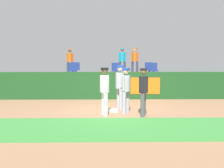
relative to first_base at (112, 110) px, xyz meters
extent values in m
plane|color=#936B4C|center=(0.16, 0.07, -0.04)|extent=(60.00, 60.00, 0.00)
cube|color=#388438|center=(0.16, -2.58, -0.04)|extent=(18.00, 2.80, 0.01)
cube|color=white|center=(0.00, 0.00, 0.00)|extent=(0.40, 0.40, 0.08)
cylinder|color=white|center=(-0.34, -0.57, 0.39)|extent=(0.15, 0.15, 0.86)
cylinder|color=white|center=(-0.26, -0.87, 0.39)|extent=(0.15, 0.15, 0.86)
cylinder|color=white|center=(-0.30, -0.72, 1.13)|extent=(0.41, 0.41, 0.61)
sphere|color=brown|center=(-0.30, -0.72, 1.61)|extent=(0.23, 0.23, 0.23)
cube|color=black|center=(-0.30, -0.72, 1.68)|extent=(0.29, 0.29, 0.08)
cylinder|color=white|center=(-0.36, -0.53, 1.15)|extent=(0.09, 0.09, 0.57)
cylinder|color=white|center=(-0.25, -0.92, 1.15)|extent=(0.09, 0.09, 0.57)
ellipsoid|color=brown|center=(-0.26, -0.50, 0.90)|extent=(0.17, 0.22, 0.28)
cylinder|color=#9EA3AD|center=(0.57, -0.24, 0.38)|extent=(0.14, 0.14, 0.85)
cylinder|color=#9EA3AD|center=(0.43, -0.51, 0.38)|extent=(0.14, 0.14, 0.85)
cylinder|color=#9EA3AD|center=(0.50, -0.38, 1.11)|extent=(0.44, 0.44, 0.60)
sphere|color=beige|center=(0.50, -0.38, 1.58)|extent=(0.22, 0.22, 0.22)
cube|color=#193899|center=(0.50, -0.38, 1.65)|extent=(0.32, 0.32, 0.08)
cylinder|color=#9EA3AD|center=(0.60, -0.20, 1.13)|extent=(0.09, 0.09, 0.56)
cylinder|color=#9EA3AD|center=(0.41, -0.55, 1.13)|extent=(0.09, 0.09, 0.56)
cylinder|color=#9EA3AD|center=(0.26, 0.50, 0.41)|extent=(0.15, 0.15, 0.89)
cylinder|color=#9EA3AD|center=(0.35, 0.19, 0.41)|extent=(0.15, 0.15, 0.89)
cylinder|color=#9EA3AD|center=(0.30, 0.35, 1.16)|extent=(0.42, 0.42, 0.63)
sphere|color=beige|center=(0.30, 0.35, 1.65)|extent=(0.23, 0.23, 0.23)
cube|color=#193899|center=(0.30, 0.35, 1.73)|extent=(0.30, 0.30, 0.08)
cylinder|color=#9EA3AD|center=(0.25, 0.55, 1.18)|extent=(0.09, 0.09, 0.59)
cylinder|color=#9EA3AD|center=(0.36, 0.15, 1.18)|extent=(0.09, 0.09, 0.59)
cylinder|color=#4C4C51|center=(1.15, -0.75, 0.39)|extent=(0.15, 0.15, 0.86)
cylinder|color=#4C4C51|center=(1.05, -1.05, 0.39)|extent=(0.15, 0.15, 0.86)
cylinder|color=black|center=(1.10, -0.90, 1.12)|extent=(0.42, 0.42, 0.60)
sphere|color=#8C6647|center=(1.10, -0.90, 1.59)|extent=(0.22, 0.22, 0.22)
cube|color=black|center=(1.10, -0.90, 1.66)|extent=(0.29, 0.29, 0.08)
cylinder|color=black|center=(1.16, -0.71, 1.14)|extent=(0.09, 0.09, 0.56)
cylinder|color=black|center=(1.04, -1.09, 1.14)|extent=(0.09, 0.09, 0.56)
cube|color=#19471E|center=(0.16, 3.30, 0.66)|extent=(18.00, 0.24, 1.41)
cube|color=orange|center=(1.74, 3.18, 0.66)|extent=(1.50, 0.02, 0.84)
cube|color=#59595E|center=(0.16, 5.87, 0.47)|extent=(18.00, 4.80, 1.02)
cylinder|color=#4C4C51|center=(-2.18, 6.47, 1.18)|extent=(0.08, 0.08, 0.40)
cube|color=navy|center=(-2.18, 6.47, 1.38)|extent=(0.46, 0.44, 0.08)
cube|color=navy|center=(-2.18, 6.66, 1.62)|extent=(0.46, 0.06, 0.40)
cylinder|color=#4C4C51|center=(-2.15, 4.67, 1.18)|extent=(0.08, 0.08, 0.40)
cube|color=navy|center=(-2.15, 4.67, 1.38)|extent=(0.48, 0.44, 0.08)
cube|color=navy|center=(-2.15, 4.86, 1.62)|extent=(0.48, 0.06, 0.40)
cylinder|color=#4C4C51|center=(0.27, 4.67, 1.18)|extent=(0.08, 0.08, 0.40)
cube|color=navy|center=(0.27, 4.67, 1.38)|extent=(0.45, 0.44, 0.08)
cube|color=navy|center=(0.27, 4.86, 1.62)|extent=(0.45, 0.06, 0.40)
cylinder|color=#4C4C51|center=(2.44, 6.47, 1.18)|extent=(0.08, 0.08, 0.40)
cube|color=navy|center=(2.44, 6.47, 1.38)|extent=(0.48, 0.44, 0.08)
cube|color=navy|center=(2.44, 6.66, 1.62)|extent=(0.48, 0.06, 0.40)
cylinder|color=#4C4C51|center=(2.42, 4.67, 1.18)|extent=(0.08, 0.08, 0.40)
cube|color=navy|center=(2.42, 4.67, 1.38)|extent=(0.47, 0.44, 0.08)
cube|color=navy|center=(2.42, 4.86, 1.62)|extent=(0.47, 0.06, 0.40)
cylinder|color=#33384C|center=(-2.54, 7.69, 1.40)|extent=(0.14, 0.14, 0.85)
cylinder|color=#33384C|center=(-2.85, 7.64, 1.40)|extent=(0.14, 0.14, 0.85)
cylinder|color=#BF5919|center=(-2.70, 7.66, 2.12)|extent=(0.37, 0.37, 0.60)
sphere|color=brown|center=(-2.70, 7.66, 2.59)|extent=(0.22, 0.22, 0.22)
cube|color=#BF5919|center=(-2.70, 7.66, 2.66)|extent=(0.26, 0.26, 0.08)
cylinder|color=#BF5919|center=(-2.50, 7.69, 2.14)|extent=(0.09, 0.09, 0.56)
cylinder|color=#BF5919|center=(-2.89, 7.63, 2.14)|extent=(0.09, 0.09, 0.56)
cylinder|color=#33384C|center=(0.95, 7.32, 1.41)|extent=(0.15, 0.15, 0.87)
cylinder|color=#33384C|center=(0.63, 7.37, 1.41)|extent=(0.15, 0.15, 0.87)
cylinder|color=teal|center=(0.79, 7.34, 2.16)|extent=(0.38, 0.38, 0.61)
sphere|color=brown|center=(0.79, 7.34, 2.64)|extent=(0.23, 0.23, 0.23)
cube|color=teal|center=(0.79, 7.34, 2.71)|extent=(0.27, 0.27, 0.08)
cylinder|color=teal|center=(0.99, 7.31, 2.18)|extent=(0.09, 0.09, 0.57)
cylinder|color=teal|center=(0.59, 7.37, 2.18)|extent=(0.09, 0.09, 0.57)
cylinder|color=#33384C|center=(1.76, 7.18, 1.42)|extent=(0.15, 0.15, 0.87)
cylinder|color=#33384C|center=(1.47, 7.28, 1.42)|extent=(0.15, 0.15, 0.87)
cylinder|color=#BF5919|center=(1.61, 7.23, 2.16)|extent=(0.43, 0.43, 0.62)
sphere|color=beige|center=(1.61, 7.23, 2.64)|extent=(0.23, 0.23, 0.23)
cube|color=#BF5919|center=(1.61, 7.23, 2.72)|extent=(0.31, 0.31, 0.08)
cylinder|color=#BF5919|center=(1.81, 7.16, 2.18)|extent=(0.09, 0.09, 0.58)
cylinder|color=#BF5919|center=(1.42, 7.30, 2.18)|extent=(0.09, 0.09, 0.58)
camera|label=1|loc=(-0.21, -10.57, 2.04)|focal=43.43mm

